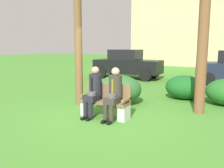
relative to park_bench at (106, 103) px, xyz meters
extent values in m
plane|color=#46862E|center=(-0.06, -0.04, -0.39)|extent=(80.00, 80.00, 0.00)
cube|color=brown|center=(0.00, -0.05, 0.02)|extent=(1.34, 0.44, 0.07)
cube|color=brown|center=(0.00, 0.14, 0.28)|extent=(1.34, 0.06, 0.45)
cube|color=brown|center=(-0.63, -0.05, 0.16)|extent=(0.08, 0.44, 0.06)
cube|color=brown|center=(0.63, -0.05, 0.16)|extent=(0.08, 0.44, 0.06)
cube|color=silver|center=(-0.57, -0.05, -0.20)|extent=(0.20, 0.37, 0.38)
cube|color=silver|center=(0.57, -0.05, -0.20)|extent=(0.20, 0.37, 0.38)
cube|color=#23232D|center=(-0.30, -0.22, 0.14)|extent=(0.32, 0.38, 0.16)
cylinder|color=#23232D|center=(-0.38, -0.41, -0.17)|extent=(0.11, 0.11, 0.45)
cylinder|color=#23232D|center=(-0.22, -0.41, -0.17)|extent=(0.11, 0.11, 0.45)
cube|color=black|center=(-0.38, -0.47, -0.36)|extent=(0.09, 0.22, 0.07)
cube|color=black|center=(-0.22, -0.47, -0.36)|extent=(0.09, 0.22, 0.07)
cylinder|color=#23232D|center=(-0.30, -0.03, 0.47)|extent=(0.34, 0.34, 0.57)
cube|color=black|center=(-0.30, -0.19, 0.49)|extent=(0.05, 0.01, 0.37)
sphere|color=tan|center=(-0.30, -0.03, 0.85)|extent=(0.21, 0.21, 0.21)
cylinder|color=#565656|center=(-0.29, -0.24, 0.26)|extent=(0.24, 0.24, 0.09)
cube|color=#38332D|center=(0.31, -0.22, 0.14)|extent=(0.32, 0.38, 0.16)
cylinder|color=#38332D|center=(0.23, -0.41, -0.17)|extent=(0.11, 0.11, 0.45)
cylinder|color=#38332D|center=(0.39, -0.41, -0.17)|extent=(0.11, 0.11, 0.45)
cube|color=black|center=(0.23, -0.47, -0.36)|extent=(0.09, 0.22, 0.07)
cube|color=black|center=(0.39, -0.47, -0.36)|extent=(0.09, 0.22, 0.07)
cylinder|color=#38332D|center=(0.31, -0.03, 0.47)|extent=(0.34, 0.34, 0.57)
cube|color=olive|center=(0.31, -0.19, 0.49)|extent=(0.05, 0.01, 0.37)
sphere|color=tan|center=(0.31, -0.03, 0.85)|extent=(0.21, 0.21, 0.21)
cylinder|color=#525252|center=(0.31, -0.24, 0.26)|extent=(0.24, 0.24, 0.09)
cylinder|color=brown|center=(-1.47, 0.82, 1.69)|extent=(0.24, 0.24, 4.17)
cylinder|color=brown|center=(2.15, 1.63, 1.72)|extent=(0.29, 0.29, 4.22)
ellipsoid|color=#1A5D22|center=(1.36, 3.32, 0.03)|extent=(1.35, 1.24, 0.85)
ellipsoid|color=#2A5D2A|center=(-0.40, 1.55, 0.08)|extent=(1.52, 1.39, 0.95)
cube|color=black|center=(-2.78, 7.36, 0.31)|extent=(3.94, 1.65, 0.76)
cube|color=black|center=(-2.93, 7.36, 0.99)|extent=(1.73, 1.40, 0.60)
cylinder|color=black|center=(-1.44, 8.17, -0.07)|extent=(0.64, 0.16, 0.64)
cylinder|color=black|center=(-1.40, 6.61, -0.07)|extent=(0.64, 0.16, 0.64)
cylinder|color=black|center=(-4.17, 8.11, -0.07)|extent=(0.64, 0.16, 0.64)
cylinder|color=black|center=(-4.13, 6.55, -0.07)|extent=(0.64, 0.16, 0.64)
cylinder|color=black|center=(1.65, 8.27, -0.07)|extent=(0.65, 0.18, 0.64)
cylinder|color=black|center=(1.74, 6.71, -0.07)|extent=(0.65, 0.18, 0.64)
camera|label=1|loc=(3.16, -5.42, 1.51)|focal=38.39mm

